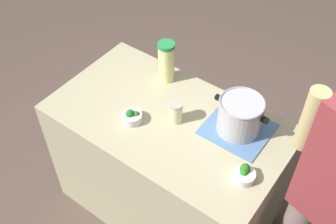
{
  "coord_description": "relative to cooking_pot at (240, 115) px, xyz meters",
  "views": [
    {
      "loc": [
        0.92,
        -1.25,
        2.56
      ],
      "look_at": [
        0.0,
        0.0,
        0.94
      ],
      "focal_mm": 43.83,
      "sensor_mm": 36.0,
      "label": 1
    }
  ],
  "objects": [
    {
      "name": "counter_slab",
      "position": [
        -0.35,
        -0.16,
        -0.56
      ],
      "size": [
        1.34,
        0.76,
        0.89
      ],
      "primitive_type": "cube",
      "color": "tan",
      "rests_on": "ground_plane"
    },
    {
      "name": "dish_cloth",
      "position": [
        0.0,
        -0.0,
        -0.11
      ],
      "size": [
        0.34,
        0.32,
        0.01
      ],
      "primitive_type": "cube",
      "color": "#567CAB",
      "rests_on": "counter_slab"
    },
    {
      "name": "broccoli_bowl_center",
      "position": [
        0.18,
        -0.26,
        -0.08
      ],
      "size": [
        0.11,
        0.11,
        0.08
      ],
      "color": "silver",
      "rests_on": "counter_slab"
    },
    {
      "name": "lemonade_pitcher",
      "position": [
        -0.56,
        0.11,
        0.02
      ],
      "size": [
        0.1,
        0.1,
        0.26
      ],
      "color": "#F4F293",
      "rests_on": "counter_slab"
    },
    {
      "name": "cooking_pot",
      "position": [
        0.0,
        0.0,
        0.0
      ],
      "size": [
        0.31,
        0.24,
        0.2
      ],
      "color": "#B7B7BC",
      "rests_on": "dish_cloth"
    },
    {
      "name": "person_cook",
      "position": [
        0.59,
        -0.21,
        -0.04
      ],
      "size": [
        0.5,
        0.29,
        1.74
      ],
      "color": "gray",
      "rests_on": "ground_plane"
    },
    {
      "name": "broccoli_bowl_front",
      "position": [
        -0.5,
        -0.29,
        -0.08
      ],
      "size": [
        0.11,
        0.11,
        0.08
      ],
      "color": "silver",
      "rests_on": "counter_slab"
    },
    {
      "name": "ground_plane",
      "position": [
        -0.35,
        -0.16,
        -1.0
      ],
      "size": [
        8.0,
        8.0,
        0.0
      ],
      "primitive_type": "plane",
      "color": "brown"
    },
    {
      "name": "mason_jar",
      "position": [
        -0.31,
        -0.14,
        -0.05
      ],
      "size": [
        0.08,
        0.08,
        0.13
      ],
      "color": "beige",
      "rests_on": "counter_slab"
    }
  ]
}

